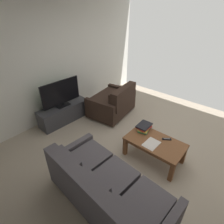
{
  "coord_description": "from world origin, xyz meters",
  "views": [
    {
      "loc": [
        -1.16,
        2.42,
        2.51
      ],
      "look_at": [
        0.5,
        0.46,
        0.93
      ],
      "focal_mm": 28.39,
      "sensor_mm": 36.0,
      "label": 1
    }
  ],
  "objects": [
    {
      "name": "ground_plane",
      "position": [
        0.0,
        0.0,
        -0.0
      ],
      "size": [
        5.04,
        5.35,
        0.01
      ],
      "primitive_type": "cube",
      "color": "tan"
    },
    {
      "name": "wall_right",
      "position": [
        2.52,
        0.0,
        1.35
      ],
      "size": [
        0.12,
        5.35,
        2.71
      ],
      "primitive_type": "cube",
      "color": "silver",
      "rests_on": "ground"
    },
    {
      "name": "sofa_main",
      "position": [
        -0.13,
        1.35,
        0.35
      ],
      "size": [
        1.87,
        0.98,
        0.83
      ],
      "color": "black",
      "rests_on": "ground"
    },
    {
      "name": "loveseat_near",
      "position": [
        1.39,
        -0.64,
        0.35
      ],
      "size": [
        0.99,
        1.23,
        0.83
      ],
      "color": "black",
      "rests_on": "ground"
    },
    {
      "name": "coffee_table",
      "position": [
        -0.19,
        0.09,
        0.35
      ],
      "size": [
        1.02,
        0.59,
        0.42
      ],
      "color": "brown",
      "rests_on": "ground"
    },
    {
      "name": "tv_stand",
      "position": [
        2.12,
        0.37,
        0.21
      ],
      "size": [
        0.45,
        1.25,
        0.43
      ],
      "color": "#38383D",
      "rests_on": "ground"
    },
    {
      "name": "flat_tv",
      "position": [
        2.12,
        0.37,
        0.75
      ],
      "size": [
        0.21,
        0.96,
        0.62
      ],
      "color": "black",
      "rests_on": "tv_stand"
    },
    {
      "name": "book_stack",
      "position": [
        0.14,
        -0.07,
        0.48
      ],
      "size": [
        0.25,
        0.31,
        0.12
      ],
      "color": "#337F51",
      "rests_on": "coffee_table"
    },
    {
      "name": "tv_remote",
      "position": [
        -0.32,
        -0.09,
        0.43
      ],
      "size": [
        0.16,
        0.13,
        0.02
      ],
      "color": "black",
      "rests_on": "coffee_table"
    },
    {
      "name": "loose_magazine",
      "position": [
        -0.17,
        0.19,
        0.42
      ],
      "size": [
        0.23,
        0.31,
        0.01
      ],
      "primitive_type": "cube",
      "rotation": [
        0.0,
        0.0,
        6.25
      ],
      "color": "silver",
      "rests_on": "coffee_table"
    }
  ]
}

